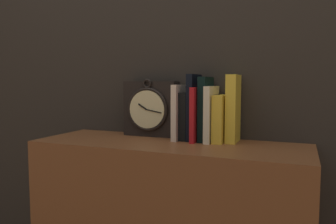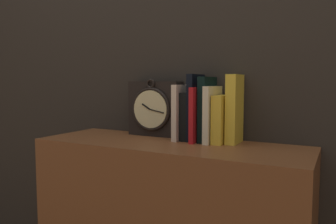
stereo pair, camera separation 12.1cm
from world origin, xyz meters
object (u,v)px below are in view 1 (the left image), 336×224
at_px(clock, 151,109).
at_px(book_slot7_yellow, 233,109).
at_px(book_slot4_black, 206,109).
at_px(book_slot5_cream, 211,114).
at_px(book_slot0_cream, 180,112).
at_px(book_slot6_yellow, 221,119).
at_px(book_slot1_black, 187,116).
at_px(book_slot3_red, 198,114).
at_px(book_slot2_black, 194,107).

xyz_separation_m(clock, book_slot7_yellow, (0.35, -0.02, 0.01)).
relative_size(book_slot4_black, book_slot5_cream, 1.17).
distance_m(book_slot0_cream, book_slot6_yellow, 0.16).
bearing_deg(book_slot4_black, book_slot7_yellow, 4.92).
bearing_deg(book_slot1_black, book_slot6_yellow, -2.98).
distance_m(book_slot1_black, book_slot3_red, 0.05).
relative_size(book_slot1_black, book_slot6_yellow, 1.05).
xyz_separation_m(book_slot2_black, book_slot6_yellow, (0.11, -0.01, -0.04)).
relative_size(clock, book_slot4_black, 0.97).
height_order(book_slot4_black, book_slot5_cream, book_slot4_black).
bearing_deg(book_slot0_cream, clock, 167.33).
distance_m(book_slot0_cream, book_slot3_red, 0.08).
bearing_deg(clock, book_slot7_yellow, -2.68).
distance_m(book_slot2_black, book_slot3_red, 0.04).
relative_size(book_slot2_black, book_slot7_yellow, 1.01).
xyz_separation_m(clock, book_slot2_black, (0.20, -0.02, 0.01)).
xyz_separation_m(clock, book_slot1_black, (0.17, -0.02, -0.02)).
relative_size(book_slot0_cream, book_slot1_black, 1.16).
distance_m(clock, book_slot6_yellow, 0.31).
bearing_deg(book_slot2_black, book_slot5_cream, -9.01).
bearing_deg(book_slot3_red, book_slot4_black, 25.47).
bearing_deg(book_slot4_black, book_slot2_black, 177.39).
height_order(clock, book_slot7_yellow, book_slot7_yellow).
height_order(clock, book_slot0_cream, clock).
distance_m(book_slot2_black, book_slot5_cream, 0.08).
distance_m(book_slot2_black, book_slot6_yellow, 0.12).
relative_size(book_slot1_black, book_slot7_yellow, 0.73).
xyz_separation_m(book_slot1_black, book_slot2_black, (0.03, -0.00, 0.04)).
distance_m(book_slot0_cream, book_slot7_yellow, 0.21).
xyz_separation_m(book_slot0_cream, book_slot4_black, (0.10, 0.01, 0.01)).
distance_m(clock, book_slot4_black, 0.25).
distance_m(book_slot0_cream, book_slot1_black, 0.03).
height_order(book_slot5_cream, book_slot6_yellow, book_slot5_cream).
distance_m(book_slot1_black, book_slot2_black, 0.05).
relative_size(book_slot4_black, book_slot7_yellow, 0.97).
bearing_deg(book_slot5_cream, book_slot3_red, -176.16).
bearing_deg(book_slot5_cream, book_slot1_black, 172.46).
xyz_separation_m(book_slot2_black, book_slot5_cream, (0.07, -0.01, -0.02)).
bearing_deg(book_slot4_black, clock, 174.09).
bearing_deg(book_slot2_black, clock, 173.29).
relative_size(book_slot3_red, book_slot5_cream, 0.98).
bearing_deg(book_slot1_black, book_slot3_red, -18.97).
height_order(clock, book_slot2_black, book_slot2_black).
height_order(clock, book_slot5_cream, clock).
relative_size(book_slot0_cream, book_slot2_black, 0.84).
height_order(book_slot1_black, book_slot3_red, book_slot3_red).
relative_size(book_slot1_black, book_slot3_red, 0.90).
distance_m(book_slot5_cream, book_slot7_yellow, 0.08).
bearing_deg(book_slot7_yellow, book_slot3_red, -170.50).
height_order(book_slot3_red, book_slot6_yellow, book_slot3_red).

